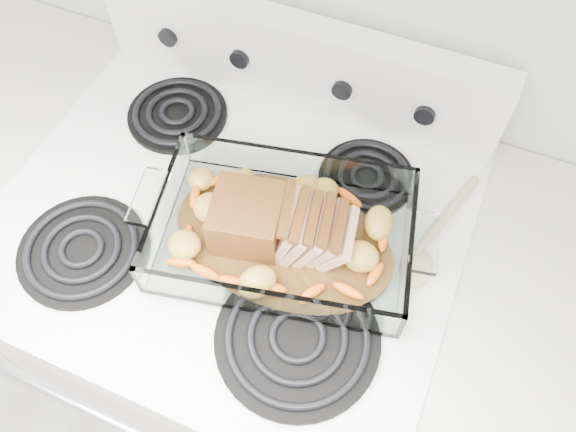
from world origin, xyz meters
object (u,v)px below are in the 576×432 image
at_px(baking_dish, 283,235).
at_px(pork_roast, 270,221).
at_px(counter_left, 21,225).
at_px(electric_range, 247,314).
at_px(counter_right, 524,429).

bearing_deg(baking_dish, pork_roast, 167.87).
distance_m(counter_left, pork_roast, 0.92).
relative_size(baking_dish, pork_roast, 1.79).
relative_size(electric_range, pork_roast, 4.99).
bearing_deg(baking_dish, electric_range, 157.53).
bearing_deg(pork_roast, counter_right, 7.68).
bearing_deg(counter_left, counter_right, 0.00).
distance_m(electric_range, baking_dish, 0.49).
bearing_deg(baking_dish, counter_left, 166.52).
bearing_deg(electric_range, counter_right, -0.10).
distance_m(counter_right, pork_roast, 0.78).
distance_m(electric_range, pork_roast, 0.52).
height_order(electric_range, counter_left, electric_range).
xyz_separation_m(counter_right, baking_dish, (-0.56, -0.02, 0.50)).
height_order(counter_right, baking_dish, baking_dish).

